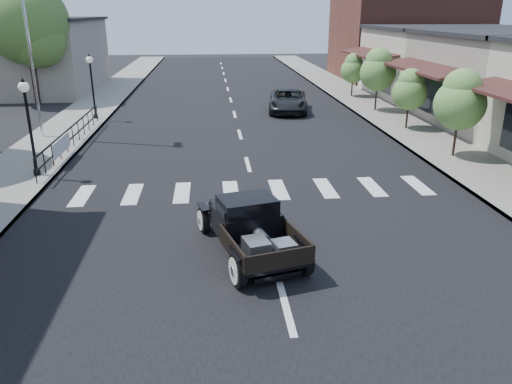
{
  "coord_description": "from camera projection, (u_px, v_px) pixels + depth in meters",
  "views": [
    {
      "loc": [
        -1.4,
        -11.54,
        5.63
      ],
      "look_at": [
        -0.22,
        1.15,
        1.0
      ],
      "focal_mm": 35.0,
      "sensor_mm": 36.0,
      "label": 1
    }
  ],
  "objects": [
    {
      "name": "second_car",
      "position": [
        288.0,
        101.0,
        29.36
      ],
      "size": [
        2.82,
        4.93,
        1.3
      ],
      "primitive_type": "imported",
      "rotation": [
        0.0,
        0.0,
        -0.15
      ],
      "color": "black",
      "rests_on": "ground"
    },
    {
      "name": "ground",
      "position": [
        269.0,
        243.0,
        12.84
      ],
      "size": [
        120.0,
        120.0,
        0.0
      ],
      "primitive_type": "plane",
      "color": "black",
      "rests_on": "ground"
    },
    {
      "name": "banner",
      "position": [
        63.0,
        151.0,
        19.55
      ],
      "size": [
        0.04,
        2.2,
        0.6
      ],
      "primitive_type": null,
      "color": "silver",
      "rests_on": "sidewalk_left"
    },
    {
      "name": "big_tree_far",
      "position": [
        29.0,
        43.0,
        31.05
      ],
      "size": [
        5.15,
        5.15,
        7.56
      ],
      "primitive_type": null,
      "color": "#486B2E",
      "rests_on": "ground"
    },
    {
      "name": "low_building_left",
      "position": [
        24.0,
        56.0,
        36.89
      ],
      "size": [
        10.0,
        12.0,
        5.0
      ],
      "primitive_type": "cube",
      "color": "gray",
      "rests_on": "ground"
    },
    {
      "name": "sidewalk_left",
      "position": [
        75.0,
        124.0,
        26.12
      ],
      "size": [
        3.0,
        80.0,
        0.15
      ],
      "primitive_type": "cube",
      "color": "gray",
      "rests_on": "ground"
    },
    {
      "name": "small_tree_e",
      "position": [
        353.0,
        76.0,
        33.72
      ],
      "size": [
        1.64,
        1.64,
        2.73
      ],
      "primitive_type": null,
      "color": "#57883E",
      "rests_on": "sidewalk_right"
    },
    {
      "name": "small_tree_c",
      "position": [
        409.0,
        100.0,
        24.36
      ],
      "size": [
        1.67,
        1.67,
        2.79
      ],
      "primitive_type": null,
      "color": "#57883E",
      "rests_on": "sidewalk_right"
    },
    {
      "name": "flagpole",
      "position": [
        23.0,
        4.0,
        21.26
      ],
      "size": [
        0.12,
        0.12,
        11.5
      ],
      "primitive_type": "cylinder",
      "color": "silver",
      "rests_on": "sidewalk_left"
    },
    {
      "name": "railing",
      "position": [
        73.0,
        135.0,
        21.34
      ],
      "size": [
        0.08,
        10.0,
        1.0
      ],
      "primitive_type": null,
      "color": "black",
      "rests_on": "sidewalk_left"
    },
    {
      "name": "far_building_right",
      "position": [
        405.0,
        37.0,
        42.93
      ],
      "size": [
        11.0,
        10.0,
        7.0
      ],
      "primitive_type": "cube",
      "color": "brown",
      "rests_on": "ground"
    },
    {
      "name": "road",
      "position": [
        236.0,
        122.0,
        26.87
      ],
      "size": [
        14.0,
        80.0,
        0.02
      ],
      "primitive_type": "cube",
      "color": "black",
      "rests_on": "ground"
    },
    {
      "name": "small_tree_b",
      "position": [
        458.0,
        115.0,
        19.54
      ],
      "size": [
        1.99,
        1.99,
        3.31
      ],
      "primitive_type": null,
      "color": "#57883E",
      "rests_on": "sidewalk_right"
    },
    {
      "name": "lamp_post_c",
      "position": [
        92.0,
        87.0,
        26.52
      ],
      "size": [
        0.36,
        0.36,
        3.39
      ],
      "primitive_type": null,
      "color": "black",
      "rests_on": "sidewalk_left"
    },
    {
      "name": "storefront_far",
      "position": [
        450.0,
        64.0,
        33.96
      ],
      "size": [
        10.0,
        9.0,
        4.5
      ],
      "primitive_type": "cube",
      "color": "beige",
      "rests_on": "ground"
    },
    {
      "name": "hotrod_pickup",
      "position": [
        250.0,
        226.0,
        12.11
      ],
      "size": [
        2.92,
        4.46,
        1.42
      ],
      "primitive_type": null,
      "rotation": [
        0.0,
        0.0,
        0.26
      ],
      "color": "black",
      "rests_on": "ground"
    },
    {
      "name": "sidewalk_right",
      "position": [
        390.0,
        118.0,
        27.59
      ],
      "size": [
        3.0,
        80.0,
        0.15
      ],
      "primitive_type": "cube",
      "color": "gray",
      "rests_on": "ground"
    },
    {
      "name": "road_markings",
      "position": [
        243.0,
        145.0,
        22.2
      ],
      "size": [
        12.0,
        60.0,
        0.06
      ],
      "primitive_type": null,
      "color": "silver",
      "rests_on": "ground"
    },
    {
      "name": "small_tree_d",
      "position": [
        377.0,
        80.0,
        28.82
      ],
      "size": [
        2.06,
        2.06,
        3.43
      ],
      "primitive_type": null,
      "color": "#57883E",
      "rests_on": "sidewalk_right"
    },
    {
      "name": "lamp_post_b",
      "position": [
        30.0,
        128.0,
        17.17
      ],
      "size": [
        0.36,
        0.36,
        3.39
      ],
      "primitive_type": null,
      "color": "black",
      "rests_on": "sidewalk_left"
    }
  ]
}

